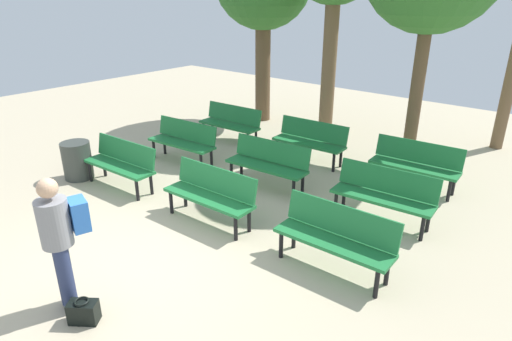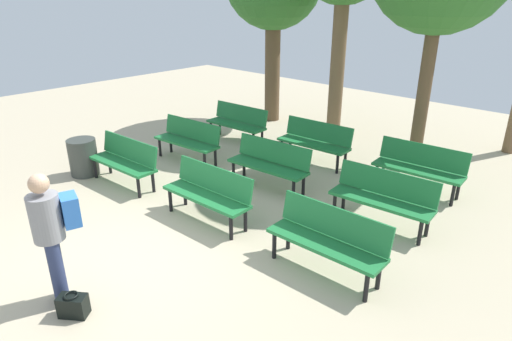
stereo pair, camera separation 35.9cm
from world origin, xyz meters
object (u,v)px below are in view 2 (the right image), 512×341
bench_r2_c1 (315,140)px  bench_r2_c0 (238,121)px  bench_r1_c1 (270,162)px  bench_r0_c0 (125,159)px  trash_bin (83,157)px  bench_r1_c2 (383,196)px  visitor_with_backpack (52,232)px  bench_r1_c0 (189,138)px  bench_r0_c2 (328,237)px  handbag (73,305)px  bench_r0_c1 (209,191)px  bench_r2_c2 (420,165)px

bench_r2_c1 → bench_r2_c0: bearing=179.9°
bench_r1_c1 → bench_r0_c0: bearing=-144.6°
trash_bin → bench_r0_c0: bearing=17.9°
bench_r1_c1 → bench_r1_c2: bearing=-1.4°
bench_r1_c1 → trash_bin: bench_r1_c1 is taller
bench_r0_c0 → bench_r2_c1: (1.98, 3.38, 0.00)m
bench_r2_c0 → visitor_with_backpack: visitor_with_backpack is taller
bench_r1_c1 → bench_r1_c2: size_ratio=1.00×
bench_r1_c0 → bench_r1_c2: 4.46m
bench_r0_c2 → bench_r1_c2: size_ratio=0.99×
bench_r1_c2 → visitor_with_backpack: size_ratio=0.99×
bench_r1_c0 → handbag: bench_r1_c0 is taller
bench_r0_c1 → bench_r0_c2: 2.19m
handbag → bench_r1_c0: bearing=125.6°
bench_r2_c1 → handbag: bench_r2_c1 is taller
bench_r2_c2 → handbag: 6.10m
bench_r2_c0 → handbag: (3.04, -5.70, -0.37)m
bench_r1_c0 → visitor_with_backpack: visitor_with_backpack is taller
bench_r1_c1 → bench_r1_c2: same height
bench_r1_c2 → bench_r2_c1: (-2.37, 1.50, 0.00)m
handbag → trash_bin: trash_bin is taller
bench_r2_c0 → bench_r2_c2: bearing=-0.0°
bench_r1_c0 → bench_r2_c1: bearing=35.9°
bench_r0_c0 → bench_r2_c1: size_ratio=1.00×
bench_r1_c1 → bench_r2_c0: same height
bench_r0_c0 → visitor_with_backpack: bearing=-47.4°
trash_bin → bench_r1_c0: bearing=64.6°
bench_r0_c0 → bench_r1_c2: size_ratio=0.99×
bench_r1_c1 → trash_bin: size_ratio=2.21×
trash_bin → bench_r2_c1: bearing=51.0°
bench_r1_c0 → trash_bin: 2.16m
bench_r1_c2 → trash_bin: bearing=-162.4°
bench_r0_c0 → bench_r1_c1: 2.75m
bench_r2_c0 → bench_r2_c2: size_ratio=1.00×
bench_r0_c2 → trash_bin: bearing=-175.7°
bench_r0_c1 → trash_bin: 3.29m
bench_r0_c0 → handbag: bench_r0_c0 is taller
bench_r0_c0 → bench_r2_c1: same height
visitor_with_backpack → handbag: 0.88m
bench_r2_c0 → bench_r2_c2: same height
bench_r1_c1 → bench_r1_c0: bearing=179.3°
bench_r1_c2 → bench_r2_c1: size_ratio=1.01×
visitor_with_backpack → bench_r1_c2: bearing=-97.5°
bench_r0_c1 → bench_r2_c1: bearing=92.2°
visitor_with_backpack → trash_bin: visitor_with_backpack is taller
bench_r0_c2 → trash_bin: bench_r0_c2 is taller
handbag → bench_r0_c0: bearing=139.0°
bench_r0_c0 → bench_r1_c2: same height
bench_r0_c0 → bench_r0_c2: bearing=0.2°
bench_r0_c2 → visitor_with_backpack: 3.33m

